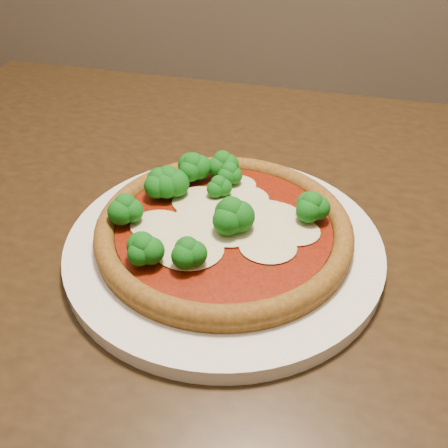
# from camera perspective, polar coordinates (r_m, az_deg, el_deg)

# --- Properties ---
(floor) EXTENTS (4.00, 4.00, 0.00)m
(floor) POSITION_cam_1_polar(r_m,az_deg,el_deg) (1.30, -3.93, -22.52)
(floor) COLOR black
(floor) RESTS_ON ground
(dining_table) EXTENTS (1.36, 0.98, 0.75)m
(dining_table) POSITION_cam_1_polar(r_m,az_deg,el_deg) (0.67, 4.99, -6.44)
(dining_table) COLOR black
(dining_table) RESTS_ON floor
(plate) EXTENTS (0.36, 0.36, 0.02)m
(plate) POSITION_cam_1_polar(r_m,az_deg,el_deg) (0.57, 0.00, -2.46)
(plate) COLOR silver
(plate) RESTS_ON dining_table
(pizza) EXTENTS (0.29, 0.29, 0.06)m
(pizza) POSITION_cam_1_polar(r_m,az_deg,el_deg) (0.57, -0.59, 0.39)
(pizza) COLOR brown
(pizza) RESTS_ON plate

